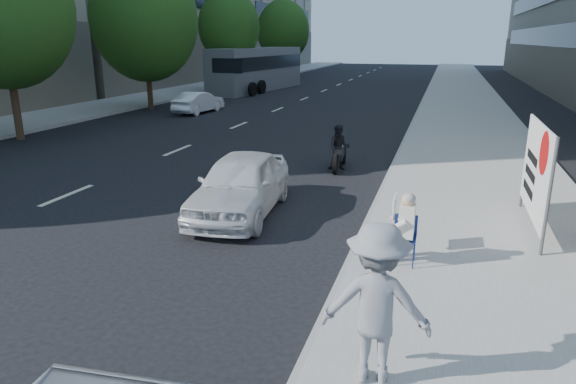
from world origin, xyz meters
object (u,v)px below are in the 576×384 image
(white_sedan_near, at_px, (240,184))
(white_sedan_mid, at_px, (198,102))
(protest_banner, at_px, (536,170))
(bus, at_px, (257,69))
(seated_protester, at_px, (399,224))
(motorcycle, at_px, (339,150))
(jogger, at_px, (377,304))

(white_sedan_near, distance_m, white_sedan_mid, 17.76)
(protest_banner, distance_m, white_sedan_mid, 21.27)
(white_sedan_mid, bearing_deg, protest_banner, 141.81)
(protest_banner, distance_m, bus, 32.88)
(seated_protester, relative_size, motorcycle, 0.64)
(jogger, relative_size, white_sedan_near, 0.46)
(seated_protester, xyz_separation_m, protest_banner, (2.49, 2.56, 0.53))
(white_sedan_near, relative_size, white_sedan_mid, 1.18)
(jogger, relative_size, motorcycle, 0.94)
(protest_banner, relative_size, white_sedan_near, 0.73)
(white_sedan_mid, bearing_deg, white_sedan_near, 126.15)
(bus, bearing_deg, white_sedan_near, -63.96)
(white_sedan_mid, height_order, bus, bus)
(protest_banner, relative_size, motorcycle, 1.49)
(protest_banner, height_order, white_sedan_mid, protest_banner)
(jogger, distance_m, bus, 37.18)
(protest_banner, height_order, motorcycle, protest_banner)
(jogger, bearing_deg, seated_protester, -93.51)
(seated_protester, distance_m, bus, 34.03)
(white_sedan_mid, distance_m, bus, 13.59)
(seated_protester, height_order, jogger, jogger)
(jogger, bearing_deg, white_sedan_mid, -63.17)
(white_sedan_near, height_order, white_sedan_mid, white_sedan_near)
(seated_protester, xyz_separation_m, jogger, (0.05, -3.41, 0.24))
(protest_banner, xyz_separation_m, bus, (-16.52, 28.43, 0.23))
(protest_banner, relative_size, bus, 0.25)
(white_sedan_mid, bearing_deg, motorcycle, 140.42)
(jogger, relative_size, bus, 0.16)
(jogger, xyz_separation_m, white_sedan_near, (-3.88, 5.49, -0.40))
(seated_protester, relative_size, white_sedan_near, 0.31)
(white_sedan_near, bearing_deg, seated_protester, -33.51)
(white_sedan_near, bearing_deg, jogger, -59.72)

